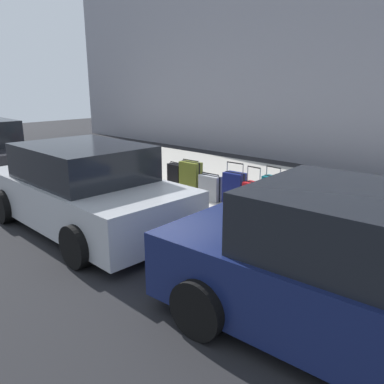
# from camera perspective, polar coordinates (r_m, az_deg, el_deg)

# --- Properties ---
(ground_plane) EXTENTS (40.00, 40.00, 0.00)m
(ground_plane) POSITION_cam_1_polar(r_m,az_deg,el_deg) (8.53, -5.44, -1.94)
(ground_plane) COLOR black
(sidewalk_curb) EXTENTS (18.00, 5.00, 0.14)m
(sidewalk_curb) POSITION_cam_1_polar(r_m,az_deg,el_deg) (10.28, 4.99, 1.51)
(sidewalk_curb) COLOR #ADA89E
(sidewalk_curb) RESTS_ON ground_plane
(suitcase_olive_0) EXTENTS (0.43, 0.26, 0.81)m
(suitcase_olive_0) POSITION_cam_1_polar(r_m,az_deg,el_deg) (6.89, 22.89, -2.95)
(suitcase_olive_0) COLOR #59601E
(suitcase_olive_0) RESTS_ON sidewalk_curb
(suitcase_black_1) EXTENTS (0.39, 0.23, 0.85)m
(suitcase_black_1) POSITION_cam_1_polar(r_m,az_deg,el_deg) (7.07, 19.06, -2.57)
(suitcase_black_1) COLOR black
(suitcase_black_1) RESTS_ON sidewalk_curb
(suitcase_maroon_2) EXTENTS (0.46, 0.25, 0.73)m
(suitcase_maroon_2) POSITION_cam_1_polar(r_m,az_deg,el_deg) (7.20, 15.07, -1.78)
(suitcase_maroon_2) COLOR maroon
(suitcase_maroon_2) RESTS_ON sidewalk_curb
(suitcase_teal_3) EXTENTS (0.39, 0.25, 0.97)m
(suitcase_teal_3) POSITION_cam_1_polar(r_m,az_deg,el_deg) (7.41, 11.60, -0.67)
(suitcase_teal_3) COLOR #0F606B
(suitcase_teal_3) RESTS_ON sidewalk_curb
(suitcase_red_4) EXTENTS (0.37, 0.27, 0.89)m
(suitcase_red_4) POSITION_cam_1_polar(r_m,az_deg,el_deg) (7.73, 8.87, -0.65)
(suitcase_red_4) COLOR red
(suitcase_red_4) RESTS_ON sidewalk_curb
(suitcase_navy_5) EXTENTS (0.46, 0.28, 0.89)m
(suitcase_navy_5) POSITION_cam_1_polar(r_m,az_deg,el_deg) (8.04, 6.20, 0.48)
(suitcase_navy_5) COLOR navy
(suitcase_navy_5) RESTS_ON sidewalk_curb
(suitcase_silver_6) EXTENTS (0.50, 0.24, 0.60)m
(suitcase_silver_6) POSITION_cam_1_polar(r_m,az_deg,el_deg) (8.33, 2.69, 0.61)
(suitcase_silver_6) COLOR #9EA0A8
(suitcase_silver_6) RESTS_ON sidewalk_curb
(suitcase_olive_7) EXTENTS (0.51, 0.26, 0.81)m
(suitcase_olive_7) POSITION_cam_1_polar(r_m,az_deg,el_deg) (8.70, -0.19, 1.99)
(suitcase_olive_7) COLOR #59601E
(suitcase_olive_7) RESTS_ON sidewalk_curb
(suitcase_black_8) EXTENTS (0.41, 0.22, 0.67)m
(suitcase_black_8) POSITION_cam_1_polar(r_m,az_deg,el_deg) (9.14, -2.40, 2.21)
(suitcase_black_8) COLOR black
(suitcase_black_8) RESTS_ON sidewalk_curb
(fire_hydrant) EXTENTS (0.39, 0.21, 0.79)m
(fire_hydrant) POSITION_cam_1_polar(r_m,az_deg,el_deg) (9.71, -6.45, 3.57)
(fire_hydrant) COLOR red
(fire_hydrant) RESTS_ON sidewalk_curb
(bollard_post) EXTENTS (0.15, 0.15, 0.89)m
(bollard_post) POSITION_cam_1_polar(r_m,az_deg,el_deg) (9.99, -8.97, 3.99)
(bollard_post) COLOR brown
(bollard_post) RESTS_ON sidewalk_curb
(parked_car_navy_0) EXTENTS (4.34, 2.23, 1.59)m
(parked_car_navy_0) POSITION_cam_1_polar(r_m,az_deg,el_deg) (4.22, 23.95, -11.39)
(parked_car_navy_0) COLOR #141E4C
(parked_car_navy_0) RESTS_ON ground_plane
(parked_car_silver_1) EXTENTS (4.36, 2.22, 1.53)m
(parked_car_silver_1) POSITION_cam_1_polar(r_m,az_deg,el_deg) (7.28, -15.37, 0.39)
(parked_car_silver_1) COLOR #B2B5BA
(parked_car_silver_1) RESTS_ON ground_plane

